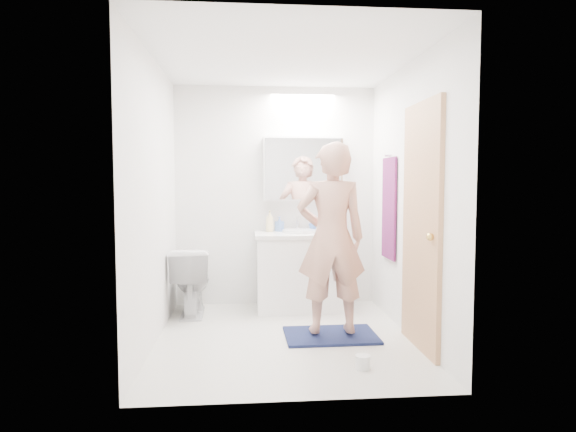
{
  "coord_description": "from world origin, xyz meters",
  "views": [
    {
      "loc": [
        -0.34,
        -4.21,
        1.36
      ],
      "look_at": [
        0.05,
        0.25,
        1.05
      ],
      "focal_mm": 30.76,
      "sensor_mm": 36.0,
      "label": 1
    }
  ],
  "objects": [
    {
      "name": "towel",
      "position": [
        1.08,
        0.55,
        1.1
      ],
      "size": [
        0.02,
        0.42,
        1.0
      ],
      "primitive_type": "cube",
      "color": "#18143F",
      "rests_on": "wall_right"
    },
    {
      "name": "mirror_panel",
      "position": [
        0.3,
        1.1,
        1.5
      ],
      "size": [
        0.84,
        0.01,
        0.66
      ],
      "primitive_type": "cube",
      "color": "silver",
      "rests_on": "medicine_cabinet"
    },
    {
      "name": "towel_hook",
      "position": [
        1.07,
        0.55,
        1.62
      ],
      "size": [
        0.07,
        0.02,
        0.02
      ],
      "primitive_type": "cylinder",
      "rotation": [
        0.0,
        1.57,
        0.0
      ],
      "color": "silver",
      "rests_on": "wall_right"
    },
    {
      "name": "ceiling",
      "position": [
        0.0,
        0.0,
        2.4
      ],
      "size": [
        2.5,
        2.5,
        0.0
      ],
      "primitive_type": "plane",
      "rotation": [
        3.14,
        0.0,
        0.0
      ],
      "color": "white",
      "rests_on": "floor"
    },
    {
      "name": "wall_right",
      "position": [
        1.1,
        0.0,
        1.2
      ],
      "size": [
        0.0,
        2.5,
        2.5
      ],
      "primitive_type": "plane",
      "rotation": [
        1.57,
        0.0,
        -1.57
      ],
      "color": "white",
      "rests_on": "floor"
    },
    {
      "name": "soap_bottle_b",
      "position": [
        0.03,
        1.15,
        0.9
      ],
      "size": [
        0.1,
        0.1,
        0.16
      ],
      "primitive_type": "imported",
      "rotation": [
        0.0,
        0.0,
        -0.73
      ],
      "color": "#6187D1",
      "rests_on": "countertop"
    },
    {
      "name": "toilet",
      "position": [
        -0.89,
        0.85,
        0.35
      ],
      "size": [
        0.4,
        0.69,
        0.7
      ],
      "primitive_type": "imported",
      "rotation": [
        0.0,
        0.0,
        3.16
      ],
      "color": "white",
      "rests_on": "floor"
    },
    {
      "name": "faucet",
      "position": [
        0.23,
        1.19,
        0.9
      ],
      "size": [
        0.02,
        0.02,
        0.16
      ],
      "primitive_type": "cylinder",
      "color": "silver",
      "rests_on": "countertop"
    },
    {
      "name": "soap_bottle_a",
      "position": [
        -0.07,
        1.11,
        0.93
      ],
      "size": [
        0.1,
        0.1,
        0.23
      ],
      "primitive_type": "imported",
      "rotation": [
        0.0,
        0.0,
        0.15
      ],
      "color": "beige",
      "rests_on": "countertop"
    },
    {
      "name": "wall_front",
      "position": [
        0.0,
        -1.25,
        1.2
      ],
      "size": [
        2.5,
        0.0,
        2.5
      ],
      "primitive_type": "plane",
      "rotation": [
        -1.57,
        0.0,
        0.0
      ],
      "color": "white",
      "rests_on": "floor"
    },
    {
      "name": "countertop",
      "position": [
        0.23,
        0.96,
        0.8
      ],
      "size": [
        0.95,
        0.58,
        0.04
      ],
      "primitive_type": "cube",
      "color": "white",
      "rests_on": "vanity_cabinet"
    },
    {
      "name": "wall_left",
      "position": [
        -1.1,
        0.0,
        1.2
      ],
      "size": [
        0.0,
        2.5,
        2.5
      ],
      "primitive_type": "plane",
      "rotation": [
        1.57,
        0.0,
        1.57
      ],
      "color": "white",
      "rests_on": "floor"
    },
    {
      "name": "medicine_cabinet",
      "position": [
        0.3,
        1.18,
        1.5
      ],
      "size": [
        0.88,
        0.14,
        0.7
      ],
      "primitive_type": "cube",
      "color": "white",
      "rests_on": "wall_back"
    },
    {
      "name": "toothbrush_cup",
      "position": [
        0.4,
        1.12,
        0.86
      ],
      "size": [
        0.12,
        0.12,
        0.09
      ],
      "primitive_type": "imported",
      "rotation": [
        0.0,
        0.0,
        0.37
      ],
      "color": "#3F69BE",
      "rests_on": "countertop"
    },
    {
      "name": "floor",
      "position": [
        0.0,
        0.0,
        0.0
      ],
      "size": [
        2.5,
        2.5,
        0.0
      ],
      "primitive_type": "plane",
      "color": "silver",
      "rests_on": "ground"
    },
    {
      "name": "vanity_cabinet",
      "position": [
        0.23,
        0.96,
        0.39
      ],
      "size": [
        0.9,
        0.55,
        0.78
      ],
      "primitive_type": "cube",
      "color": "white",
      "rests_on": "floor"
    },
    {
      "name": "bath_rug",
      "position": [
        0.41,
        -0.0,
        0.01
      ],
      "size": [
        0.81,
        0.56,
        0.02
      ],
      "primitive_type": "cube",
      "rotation": [
        0.0,
        0.0,
        0.01
      ],
      "color": "#152343",
      "rests_on": "floor"
    },
    {
      "name": "door_knob",
      "position": [
        1.04,
        -0.65,
        0.95
      ],
      "size": [
        0.06,
        0.06,
        0.06
      ],
      "primitive_type": "sphere",
      "color": "gold",
      "rests_on": "door"
    },
    {
      "name": "wall_back",
      "position": [
        0.0,
        1.25,
        1.2
      ],
      "size": [
        2.5,
        0.0,
        2.5
      ],
      "primitive_type": "plane",
      "rotation": [
        1.57,
        0.0,
        0.0
      ],
      "color": "white",
      "rests_on": "floor"
    },
    {
      "name": "sink_basin",
      "position": [
        0.23,
        0.99,
        0.84
      ],
      "size": [
        0.36,
        0.36,
        0.03
      ],
      "primitive_type": "cylinder",
      "color": "white",
      "rests_on": "countertop"
    },
    {
      "name": "toilet_paper_roll",
      "position": [
        0.51,
        -0.76,
        0.05
      ],
      "size": [
        0.11,
        0.11,
        0.1
      ],
      "primitive_type": "cylinder",
      "color": "white",
      "rests_on": "floor"
    },
    {
      "name": "door",
      "position": [
        1.08,
        -0.35,
        1.0
      ],
      "size": [
        0.04,
        0.8,
        2.0
      ],
      "primitive_type": "cube",
      "color": "tan",
      "rests_on": "wall_right"
    },
    {
      "name": "person",
      "position": [
        0.41,
        -0.0,
        0.87
      ],
      "size": [
        0.61,
        0.4,
        1.65
      ],
      "primitive_type": "imported",
      "rotation": [
        0.0,
        0.0,
        3.15
      ],
      "color": "tan",
      "rests_on": "bath_rug"
    }
  ]
}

